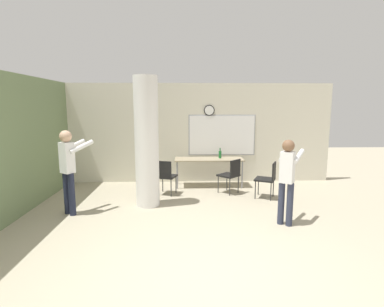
% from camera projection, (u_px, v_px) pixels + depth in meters
% --- Properties ---
extents(ground_plane, '(24.00, 24.00, 0.00)m').
position_uv_depth(ground_plane, '(202.00, 280.00, 3.77)').
color(ground_plane, '#ADA389').
extents(wall_left_accent, '(0.12, 7.00, 2.80)m').
position_uv_depth(wall_left_accent, '(17.00, 145.00, 5.91)').
color(wall_left_accent, '#6B7F56').
rests_on(wall_left_accent, ground_plane).
extents(wall_back, '(8.00, 0.15, 2.80)m').
position_uv_depth(wall_back, '(191.00, 133.00, 8.54)').
color(wall_back, beige).
rests_on(wall_back, ground_plane).
extents(support_pillar, '(0.51, 0.51, 2.80)m').
position_uv_depth(support_pillar, '(147.00, 142.00, 6.41)').
color(support_pillar, white).
rests_on(support_pillar, ground_plane).
extents(folding_table, '(1.85, 0.62, 0.76)m').
position_uv_depth(folding_table, '(209.00, 161.00, 8.11)').
color(folding_table, tan).
rests_on(folding_table, ground_plane).
extents(bottle_on_table, '(0.07, 0.07, 0.28)m').
position_uv_depth(bottle_on_table, '(220.00, 154.00, 8.15)').
color(bottle_on_table, '#1E6B2D').
rests_on(bottle_on_table, folding_table).
extents(chair_table_right, '(0.62, 0.62, 0.87)m').
position_uv_depth(chair_table_right, '(231.00, 173.00, 7.45)').
color(chair_table_right, black).
rests_on(chair_table_right, ground_plane).
extents(chair_mid_room, '(0.59, 0.59, 0.87)m').
position_uv_depth(chair_mid_room, '(268.00, 177.00, 7.05)').
color(chair_mid_room, black).
rests_on(chair_mid_room, ground_plane).
extents(chair_table_left, '(0.55, 0.55, 0.87)m').
position_uv_depth(chair_table_left, '(166.00, 175.00, 7.32)').
color(chair_table_left, black).
rests_on(chair_table_left, ground_plane).
extents(person_watching_back, '(0.62, 0.68, 1.70)m').
position_uv_depth(person_watching_back, '(69.00, 166.00, 5.93)').
color(person_watching_back, '#1E2338').
rests_on(person_watching_back, ground_plane).
extents(person_playing_side, '(0.57, 0.65, 1.58)m').
position_uv_depth(person_playing_side, '(287.00, 175.00, 5.41)').
color(person_playing_side, '#2D3347').
rests_on(person_playing_side, ground_plane).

